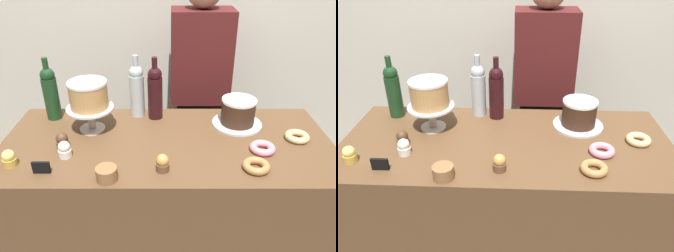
% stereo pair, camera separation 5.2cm
% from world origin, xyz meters
% --- Properties ---
extents(back_wall, '(6.00, 0.05, 2.60)m').
position_xyz_m(back_wall, '(0.00, 0.91, 1.30)').
color(back_wall, beige).
rests_on(back_wall, ground_plane).
extents(display_counter, '(1.53, 0.68, 0.91)m').
position_xyz_m(display_counter, '(0.00, 0.00, 0.46)').
color(display_counter, brown).
rests_on(display_counter, ground_plane).
extents(cake_stand_pedestal, '(0.22, 0.22, 0.12)m').
position_xyz_m(cake_stand_pedestal, '(-0.37, 0.11, 1.00)').
color(cake_stand_pedestal, silver).
rests_on(cake_stand_pedestal, display_counter).
extents(white_layer_cake, '(0.18, 0.18, 0.13)m').
position_xyz_m(white_layer_cake, '(-0.37, 0.11, 1.10)').
color(white_layer_cake, tan).
rests_on(white_layer_cake, cake_stand_pedestal).
extents(silver_serving_platter, '(0.25, 0.25, 0.01)m').
position_xyz_m(silver_serving_platter, '(0.35, 0.16, 0.92)').
color(silver_serving_platter, silver).
rests_on(silver_serving_platter, display_counter).
extents(chocolate_round_cake, '(0.17, 0.17, 0.13)m').
position_xyz_m(chocolate_round_cake, '(0.35, 0.16, 0.99)').
color(chocolate_round_cake, '#3D2619').
rests_on(chocolate_round_cake, silver_serving_platter).
extents(wine_bottle_clear, '(0.08, 0.08, 0.33)m').
position_xyz_m(wine_bottle_clear, '(-0.16, 0.27, 1.06)').
color(wine_bottle_clear, '#B2BCC1').
rests_on(wine_bottle_clear, display_counter).
extents(wine_bottle_dark_red, '(0.08, 0.08, 0.33)m').
position_xyz_m(wine_bottle_dark_red, '(-0.06, 0.24, 1.06)').
color(wine_bottle_dark_red, black).
rests_on(wine_bottle_dark_red, display_counter).
extents(wine_bottle_green, '(0.08, 0.08, 0.33)m').
position_xyz_m(wine_bottle_green, '(-0.59, 0.23, 1.06)').
color(wine_bottle_green, '#193D1E').
rests_on(wine_bottle_green, display_counter).
extents(cupcake_chocolate, '(0.06, 0.06, 0.07)m').
position_xyz_m(cupcake_chocolate, '(-0.47, -0.05, 0.95)').
color(cupcake_chocolate, brown).
rests_on(cupcake_chocolate, display_counter).
extents(cupcake_lemon, '(0.06, 0.06, 0.07)m').
position_xyz_m(cupcake_lemon, '(-0.65, -0.19, 0.95)').
color(cupcake_lemon, gold).
rests_on(cupcake_lemon, display_counter).
extents(cupcake_caramel, '(0.06, 0.06, 0.07)m').
position_xyz_m(cupcake_caramel, '(-0.02, -0.22, 0.95)').
color(cupcake_caramel, brown).
rests_on(cupcake_caramel, display_counter).
extents(cupcake_vanilla, '(0.06, 0.06, 0.07)m').
position_xyz_m(cupcake_vanilla, '(-0.44, -0.13, 0.95)').
color(cupcake_vanilla, white).
rests_on(cupcake_vanilla, display_counter).
extents(donut_pink, '(0.11, 0.11, 0.03)m').
position_xyz_m(donut_pink, '(0.42, -0.08, 0.93)').
color(donut_pink, pink).
rests_on(donut_pink, display_counter).
extents(donut_maple, '(0.11, 0.11, 0.03)m').
position_xyz_m(donut_maple, '(0.36, -0.22, 0.93)').
color(donut_maple, '#B27F47').
rests_on(donut_maple, display_counter).
extents(donut_glazed, '(0.11, 0.11, 0.03)m').
position_xyz_m(donut_glazed, '(0.61, 0.01, 0.93)').
color(donut_glazed, '#E0C17F').
rests_on(donut_glazed, display_counter).
extents(cookie_stack, '(0.08, 0.08, 0.05)m').
position_xyz_m(cookie_stack, '(-0.23, -0.28, 0.94)').
color(cookie_stack, olive).
rests_on(cookie_stack, display_counter).
extents(price_sign_chalkboard, '(0.07, 0.01, 0.05)m').
position_xyz_m(price_sign_chalkboard, '(-0.50, -0.24, 0.94)').
color(price_sign_chalkboard, black).
rests_on(price_sign_chalkboard, display_counter).
extents(barista_figure, '(0.36, 0.22, 1.60)m').
position_xyz_m(barista_figure, '(0.20, 0.62, 0.84)').
color(barista_figure, black).
rests_on(barista_figure, ground_plane).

